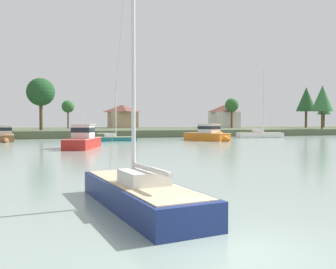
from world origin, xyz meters
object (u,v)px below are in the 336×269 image
mooring_buoy_white (258,142)px  cruiser_orange (211,137)px  cruiser_red (85,142)px  sailboat_navy (140,201)px  cruiser_wood (5,138)px  sailboat_white (260,136)px  sailboat_teal (112,140)px

mooring_buoy_white → cruiser_orange: bearing=133.1°
cruiser_red → sailboat_navy: bearing=-90.3°
cruiser_red → cruiser_orange: (22.91, 11.69, -0.01)m
cruiser_red → cruiser_orange: cruiser_red is taller
cruiser_wood → sailboat_navy: sailboat_navy is taller
cruiser_wood → sailboat_white: bearing=0.6°
cruiser_red → sailboat_navy: 34.34m
cruiser_wood → cruiser_red: bearing=-58.1°
sailboat_navy → sailboat_teal: (5.99, 49.93, -0.03)m
sailboat_white → mooring_buoy_white: sailboat_white is taller
sailboat_white → cruiser_wood: bearing=-179.4°
cruiser_orange → cruiser_wood: cruiser_orange is taller
sailboat_teal → mooring_buoy_white: bearing=-23.9°
cruiser_wood → sailboat_navy: size_ratio=0.74×
cruiser_orange → cruiser_wood: bearing=167.7°
sailboat_teal → cruiser_red: bearing=-110.4°
cruiser_red → mooring_buoy_white: bearing=10.6°
sailboat_white → mooring_buoy_white: bearing=-122.1°
cruiser_orange → sailboat_teal: (-17.12, 3.90, -0.45)m
cruiser_wood → sailboat_teal: (17.81, -3.69, -0.44)m
sailboat_navy → sailboat_teal: 50.29m
mooring_buoy_white → sailboat_teal: bearing=156.1°
cruiser_orange → mooring_buoy_white: 8.64m
cruiser_red → sailboat_navy: size_ratio=0.76×
sailboat_teal → cruiser_wood: bearing=168.3°
sailboat_teal → mooring_buoy_white: size_ratio=33.05×
sailboat_navy → sailboat_teal: sailboat_navy is taller
cruiser_orange → mooring_buoy_white: bearing=-46.9°
cruiser_orange → cruiser_wood: (-34.92, 7.59, -0.01)m
sailboat_navy → sailboat_teal: size_ratio=1.10×
sailboat_teal → sailboat_navy: bearing=-96.8°
cruiser_red → cruiser_wood: size_ratio=1.04×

